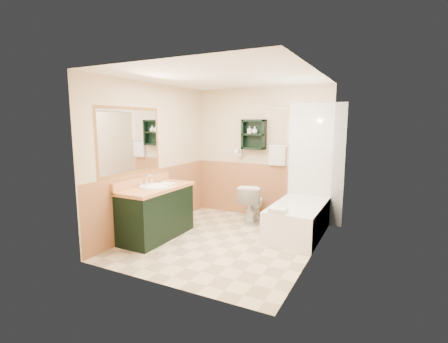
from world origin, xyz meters
TOP-DOWN VIEW (x-y plane):
  - floor at (0.00, 0.00)m, footprint 3.00×3.00m
  - back_wall at (0.00, 1.52)m, footprint 2.60×0.04m
  - left_wall at (-1.32, 0.00)m, footprint 0.04×3.00m
  - right_wall at (1.32, 0.00)m, footprint 0.04×3.00m
  - ceiling at (0.00, 0.00)m, footprint 2.60×3.00m
  - wainscot_left at (-1.29, 0.00)m, footprint 2.98×2.98m
  - wainscot_back at (0.00, 1.49)m, footprint 2.58×2.58m
  - mirror_frame at (-1.27, -0.55)m, footprint 1.30×1.30m
  - mirror_glass at (-1.27, -0.55)m, footprint 1.20×1.20m
  - tile_right at (1.28, 0.75)m, footprint 1.50×1.50m
  - tile_back at (1.03, 1.48)m, footprint 0.95×0.95m
  - tile_accent at (1.27, 0.75)m, footprint 1.50×1.50m
  - wall_shelf at (-0.10, 1.41)m, footprint 0.45×0.15m
  - hair_dryer at (-0.40, 1.43)m, footprint 0.10×0.24m
  - towel_bar at (0.35, 1.45)m, footprint 0.40×0.06m
  - curtain_rod at (0.53, 0.75)m, footprint 0.03×1.60m
  - shower_curtain at (0.53, 0.92)m, footprint 1.05×1.05m
  - vanity at (-0.99, -0.33)m, footprint 0.59×1.27m
  - bathtub at (0.93, 0.81)m, footprint 0.74×1.50m
  - toilet at (0.01, 1.10)m, footprint 0.49×0.74m
  - counter_towel at (-0.89, -0.19)m, footprint 0.25×0.20m
  - vanity_book at (-1.16, -0.16)m, footprint 0.15×0.03m
  - tub_towel at (0.79, 0.16)m, footprint 0.24×0.20m
  - soap_bottle_a at (-0.18, 1.40)m, footprint 0.10×0.15m
  - soap_bottle_b at (-0.08, 1.40)m, footprint 0.11×0.13m

SIDE VIEW (x-z plane):
  - floor at x=0.00m, z-range 0.00..0.00m
  - bathtub at x=0.93m, z-range 0.00..0.50m
  - toilet at x=0.01m, z-range 0.00..0.68m
  - vanity at x=-0.99m, z-range 0.00..0.80m
  - wainscot_left at x=-1.29m, z-range 0.00..1.00m
  - wainscot_back at x=0.00m, z-range 0.00..1.00m
  - tub_towel at x=0.79m, z-range 0.50..0.57m
  - counter_towel at x=-0.89m, z-range 0.80..0.84m
  - vanity_book at x=-1.16m, z-range 0.80..1.01m
  - tile_right at x=1.28m, z-range 0.00..2.10m
  - tile_back at x=1.03m, z-range 0.00..2.10m
  - shower_curtain at x=0.53m, z-range 0.30..2.00m
  - back_wall at x=0.00m, z-range 0.00..2.40m
  - left_wall at x=-1.32m, z-range 0.00..2.40m
  - right_wall at x=1.32m, z-range 0.00..2.40m
  - hair_dryer at x=-0.40m, z-range 1.11..1.29m
  - towel_bar at x=0.35m, z-range 1.15..1.55m
  - mirror_frame at x=-1.27m, z-range 1.00..2.00m
  - mirror_glass at x=-1.27m, z-range 1.05..1.95m
  - wall_shelf at x=-0.10m, z-range 1.27..1.83m
  - soap_bottle_a at x=-0.18m, z-range 1.56..1.63m
  - soap_bottle_b at x=-0.08m, z-range 1.56..1.67m
  - tile_accent at x=1.27m, z-range 1.85..1.95m
  - curtain_rod at x=0.53m, z-range 1.98..2.02m
  - ceiling at x=0.00m, z-range 2.40..2.44m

